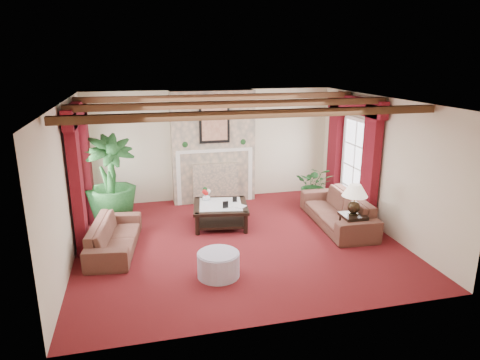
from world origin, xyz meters
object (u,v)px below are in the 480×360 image
object	(u,v)px
sofa_right	(338,205)
side_table	(352,227)
potted_palm	(112,198)
ottoman	(218,265)
sofa_left	(114,231)
coffee_table	(221,215)

from	to	relation	value
sofa_right	side_table	xyz separation A→B (m)	(-0.06, -0.77, -0.18)
side_table	potted_palm	bearing A→B (deg)	155.23
ottoman	sofa_left	bearing A→B (deg)	139.67
sofa_left	sofa_right	distance (m)	4.54
coffee_table	ottoman	distance (m)	2.21
coffee_table	side_table	xyz separation A→B (m)	(2.34, -1.36, 0.03)
potted_palm	side_table	size ratio (longest dim) A/B	4.01
sofa_right	coffee_table	bearing A→B (deg)	-100.81
sofa_right	sofa_left	bearing A→B (deg)	-85.15
sofa_left	side_table	size ratio (longest dim) A/B	3.78
sofa_left	side_table	world-z (taller)	sofa_left
potted_palm	ottoman	world-z (taller)	potted_palm
ottoman	coffee_table	bearing A→B (deg)	77.80
ottoman	sofa_right	bearing A→B (deg)	28.76
potted_palm	ottoman	size ratio (longest dim) A/B	3.04
coffee_table	ottoman	bearing A→B (deg)	-93.21
sofa_left	ottoman	bearing A→B (deg)	-122.54
sofa_right	coffee_table	world-z (taller)	sofa_right
sofa_right	ottoman	world-z (taller)	sofa_right
sofa_left	coffee_table	size ratio (longest dim) A/B	1.77
sofa_left	sofa_right	xyz separation A→B (m)	(4.54, 0.16, 0.07)
potted_palm	coffee_table	size ratio (longest dim) A/B	1.87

